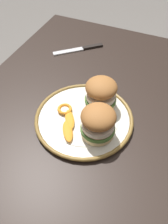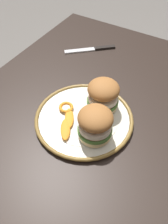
% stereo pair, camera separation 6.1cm
% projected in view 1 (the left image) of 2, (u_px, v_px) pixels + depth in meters
% --- Properties ---
extents(ground_plane, '(8.00, 8.00, 0.00)m').
position_uv_depth(ground_plane, '(91.00, 197.00, 1.30)').
color(ground_plane, slate).
extents(dining_table, '(1.11, 0.90, 0.71)m').
position_uv_depth(dining_table, '(96.00, 132.00, 0.84)').
color(dining_table, black).
rests_on(dining_table, ground).
extents(dinner_plate, '(0.31, 0.31, 0.02)m').
position_uv_depth(dinner_plate, '(84.00, 118.00, 0.74)').
color(dinner_plate, silver).
rests_on(dinner_plate, dining_table).
extents(sandwich_half_left, '(0.13, 0.13, 0.10)m').
position_uv_depth(sandwich_half_left, '(99.00, 93.00, 0.74)').
color(sandwich_half_left, beige).
rests_on(sandwich_half_left, dinner_plate).
extents(sandwich_half_right, '(0.12, 0.12, 0.10)m').
position_uv_depth(sandwich_half_right, '(98.00, 122.00, 0.66)').
color(sandwich_half_right, beige).
rests_on(sandwich_half_right, dinner_plate).
extents(orange_peel_curled, '(0.07, 0.07, 0.01)m').
position_uv_depth(orange_peel_curled, '(65.00, 109.00, 0.75)').
color(orange_peel_curled, orange).
rests_on(orange_peel_curled, dinner_plate).
extents(orange_peel_strip_long, '(0.08, 0.07, 0.01)m').
position_uv_depth(orange_peel_strip_long, '(68.00, 131.00, 0.69)').
color(orange_peel_strip_long, orange).
rests_on(orange_peel_strip_long, dinner_plate).
extents(orange_peel_strip_short, '(0.08, 0.07, 0.01)m').
position_uv_depth(orange_peel_strip_short, '(70.00, 119.00, 0.72)').
color(orange_peel_strip_short, orange).
rests_on(orange_peel_strip_short, dinner_plate).
extents(table_knife, '(0.16, 0.18, 0.01)m').
position_uv_depth(table_knife, '(82.00, 49.00, 1.01)').
color(table_knife, silver).
rests_on(table_knife, dining_table).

